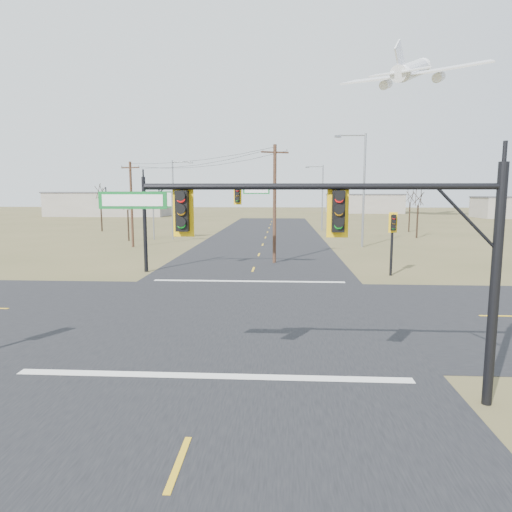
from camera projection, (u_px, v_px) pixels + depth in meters
The scene contains 21 objects.
ground at pixel (237, 313), 21.20m from camera, with size 320.00×320.00×0.00m, color brown.
road_ew at pixel (237, 312), 21.20m from camera, with size 160.00×14.00×0.02m, color black.
road_ns at pixel (237, 312), 21.20m from camera, with size 14.00×160.00×0.02m, color black.
stop_bar_near at pixel (212, 376), 13.78m from camera, with size 12.00×0.40×0.01m, color silver.
stop_bar_far at pixel (249, 281), 28.62m from camera, with size 12.00×0.40×0.01m, color silver.
mast_arm_near at pixel (338, 230), 11.62m from camera, with size 10.33×0.43×6.28m.
mast_arm_far at pixel (188, 203), 31.40m from camera, with size 8.83×0.46×6.63m.
pedestal_signal_ne at pixel (393, 229), 30.16m from camera, with size 0.61×0.52×4.29m.
utility_pole_near at pixel (275, 202), 35.65m from camera, with size 2.14×0.96×9.24m.
utility_pole_far at pixel (131, 203), 46.42m from camera, with size 2.06×0.73×8.66m.
highway_sign at pixel (163, 205), 54.20m from camera, with size 2.97×0.84×5.72m.
streetlight_a at pixel (362, 184), 46.15m from camera, with size 3.20×0.47×11.44m.
streetlight_b at pixel (321, 194), 67.43m from camera, with size 2.68×0.36×9.58m.
streetlight_c at pixel (175, 194), 57.23m from camera, with size 2.68×0.37×9.57m.
bare_tree_a at pixel (127, 202), 52.46m from camera, with size 2.48×2.48×5.69m.
bare_tree_b at pixel (100, 191), 65.62m from camera, with size 3.22×3.22×7.29m.
bare_tree_c at pixel (418, 197), 55.70m from camera, with size 3.49×3.49×6.48m.
bare_tree_d at pixel (410, 196), 64.45m from camera, with size 2.78×2.78×6.42m.
warehouse_left at pixel (111, 204), 112.12m from camera, with size 28.00×14.00×5.50m, color #9C958A.
warehouse_mid at pixel (364, 204), 128.22m from camera, with size 20.00×12.00×5.00m, color #9C958A.
jet_airliner at pixel (412, 70), 92.06m from camera, with size 27.35×27.84×14.13m.
Camera 1 is at (2.08, -20.56, 5.51)m, focal length 32.00 mm.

